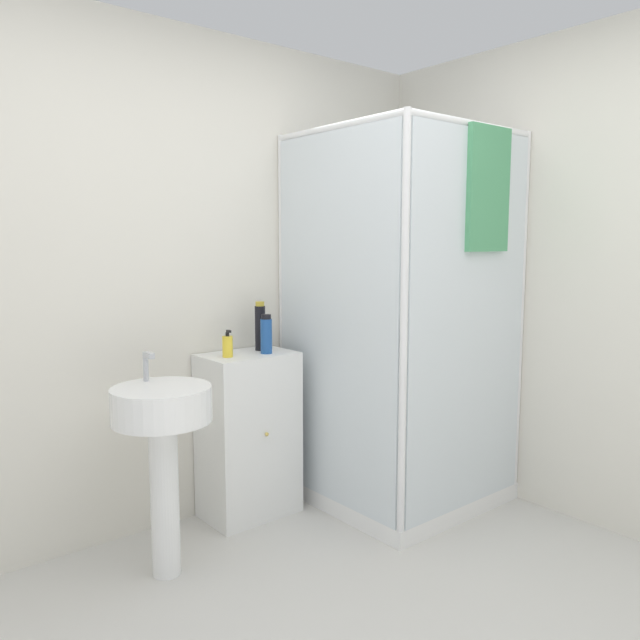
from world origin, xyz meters
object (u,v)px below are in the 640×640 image
at_px(shampoo_bottle_blue, 266,335).
at_px(shampoo_bottle_tall_black, 260,327).
at_px(soap_dispenser, 228,346).
at_px(sink, 162,431).

bearing_deg(shampoo_bottle_blue, shampoo_bottle_tall_black, 73.53).
relative_size(soap_dispenser, shampoo_bottle_blue, 0.68).
distance_m(soap_dispenser, shampoo_bottle_tall_black, 0.26).
height_order(shampoo_bottle_tall_black, shampoo_bottle_blue, shampoo_bottle_tall_black).
bearing_deg(sink, shampoo_bottle_tall_black, 24.05).
distance_m(sink, shampoo_bottle_tall_black, 0.87).
distance_m(sink, shampoo_bottle_blue, 0.80).
xyz_separation_m(sink, shampoo_bottle_tall_black, (0.72, 0.32, 0.35)).
bearing_deg(shampoo_bottle_blue, soap_dispenser, 169.24).
xyz_separation_m(soap_dispenser, shampoo_bottle_blue, (0.21, -0.04, 0.04)).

